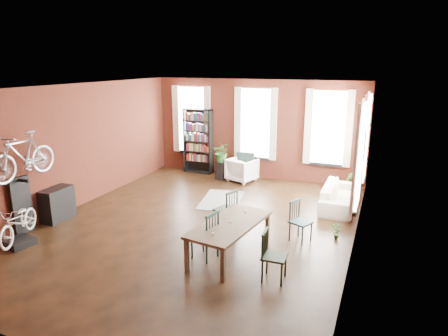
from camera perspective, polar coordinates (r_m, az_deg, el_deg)
The scene contains 19 objects.
room at distance 9.31m, azimuth -1.21°, elevation 5.08°, with size 9.00×9.04×3.22m.
dining_table at distance 8.00m, azimuth 0.88°, elevation -10.10°, with size 0.92×2.02×0.69m, color brown.
dining_chair_a at distance 7.86m, azimuth -2.76°, elevation -9.49°, with size 0.45×0.45×0.97m, color #193836.
dining_chair_b at distance 9.14m, azimuth 0.25°, elevation -5.93°, with size 0.44×0.44×0.95m, color black.
dining_chair_c at distance 7.17m, azimuth 7.21°, elevation -12.41°, with size 0.42×0.42×0.91m, color black.
dining_chair_d at distance 8.71m, azimuth 10.93°, elevation -7.55°, with size 0.40×0.40×0.88m, color #1A3639.
bookshelf at distance 13.71m, azimuth -3.70°, elevation 3.87°, with size 1.00×0.32×2.20m, color black.
white_armchair at distance 12.79m, azimuth 2.59°, elevation -0.09°, with size 0.80×0.75×0.82m, color white.
cream_sofa at distance 10.95m, azimuth 16.22°, elevation -3.33°, with size 2.08×0.61×0.81m, color beige.
striped_rug at distance 11.14m, azimuth -0.35°, elevation -4.59°, with size 1.06×1.70×0.01m, color black.
bike_trainer at distance 9.52m, azimuth -27.22°, elevation -9.42°, with size 0.50×0.50×0.15m, color black.
bike_wall_rack at distance 9.94m, azimuth -26.96°, elevation -4.81°, with size 0.16×0.60×1.30m, color black.
console_table at distance 10.50m, azimuth -22.70°, elevation -4.76°, with size 0.40×0.80×0.80m, color black.
plant_stand at distance 13.01m, azimuth -0.37°, elevation -0.36°, with size 0.29×0.29×0.59m, color black.
plant_by_sofa at distance 12.14m, azimuth 17.21°, elevation -2.88°, with size 0.38×0.68×0.30m, color #305923.
plant_small at distance 9.12m, azimuth 15.68°, elevation -9.35°, with size 0.19×0.36×0.13m, color #335F26.
bicycle_floor at distance 9.23m, azimuth -27.54°, elevation -4.81°, with size 0.51×0.77×1.47m, color silver.
bicycle_hung at distance 9.39m, azimuth -27.01°, elevation 3.50°, with size 0.47×1.00×1.66m, color #A5A8AD.
plant_on_stand at distance 12.84m, azimuth -0.30°, elevation 1.97°, with size 0.60×0.66×0.52m, color #255120.
Camera 1 is at (3.90, -7.79, 3.74)m, focal length 32.00 mm.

